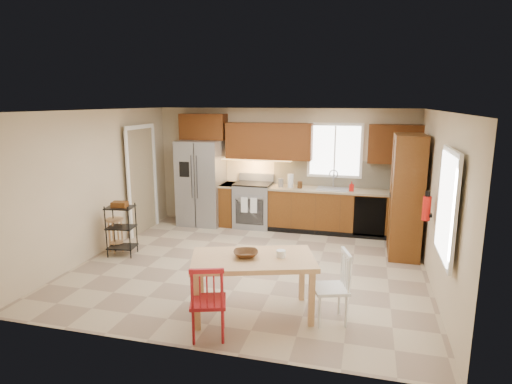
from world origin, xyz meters
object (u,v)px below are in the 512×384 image
at_px(dining_table, 253,286).
at_px(table_bowl, 246,257).
at_px(refrigerator, 201,183).
at_px(chair_white, 330,287).
at_px(soap_bottle, 352,186).
at_px(utility_cart, 121,230).
at_px(chair_red, 208,300).
at_px(range_stove, 253,205).
at_px(bar_stool, 116,235).
at_px(pantry, 406,196).
at_px(table_jar, 281,255).
at_px(fire_extinguisher, 427,208).

relative_size(dining_table, table_bowl, 4.94).
distance_m(refrigerator, chair_white, 4.79).
relative_size(soap_bottle, utility_cart, 0.21).
xyz_separation_m(dining_table, chair_red, (-0.35, -0.65, 0.08)).
height_order(range_stove, soap_bottle, soap_bottle).
relative_size(refrigerator, bar_stool, 2.95).
distance_m(soap_bottle, table_bowl, 3.82).
xyz_separation_m(pantry, bar_stool, (-4.93, -1.17, -0.74)).
relative_size(pantry, table_bowl, 6.88).
distance_m(range_stove, table_bowl, 3.85).
bearing_deg(bar_stool, table_bowl, -33.67).
relative_size(pantry, table_jar, 16.89).
bearing_deg(refrigerator, bar_stool, -110.86).
bearing_deg(bar_stool, chair_red, -45.36).
distance_m(soap_bottle, chair_red, 4.54).
distance_m(soap_bottle, dining_table, 3.84).
bearing_deg(chair_red, pantry, 37.16).
relative_size(range_stove, pantry, 0.44).
height_order(dining_table, utility_cart, utility_cart).
distance_m(range_stove, table_jar, 3.88).
height_order(table_jar, bar_stool, table_jar).
xyz_separation_m(soap_bottle, fire_extinguisher, (1.15, -1.95, 0.10)).
distance_m(refrigerator, table_jar, 4.35).
bearing_deg(chair_white, soap_bottle, -19.62).
xyz_separation_m(soap_bottle, chair_white, (-0.08, -3.59, -0.55)).
xyz_separation_m(dining_table, chair_white, (0.95, 0.05, 0.08)).
bearing_deg(utility_cart, pantry, 6.21).
xyz_separation_m(pantry, chair_white, (-1.03, -2.69, -0.61)).
relative_size(fire_extinguisher, dining_table, 0.24).
height_order(bar_stool, utility_cart, utility_cart).
xyz_separation_m(dining_table, table_jar, (0.33, 0.09, 0.41)).
relative_size(pantry, utility_cart, 2.32).
xyz_separation_m(refrigerator, pantry, (4.13, -0.93, 0.14)).
bearing_deg(soap_bottle, table_jar, -101.12).
relative_size(refrigerator, chair_red, 2.05).
bearing_deg(chair_white, table_bowl, 74.36).
bearing_deg(range_stove, fire_extinguisher, -32.62).
bearing_deg(dining_table, pantry, 35.82).
relative_size(fire_extinguisher, table_bowl, 1.18).
height_order(refrigerator, range_stove, refrigerator).
height_order(refrigerator, chair_white, refrigerator).
distance_m(range_stove, chair_white, 4.16).
distance_m(refrigerator, bar_stool, 2.33).
bearing_deg(table_jar, utility_cart, 156.20).
xyz_separation_m(dining_table, table_bowl, (-0.09, 0.00, 0.38)).
distance_m(refrigerator, range_stove, 1.24).
bearing_deg(range_stove, table_jar, -69.86).
xyz_separation_m(refrigerator, dining_table, (2.15, -3.67, -0.54)).
height_order(pantry, chair_red, pantry).
height_order(range_stove, bar_stool, range_stove).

